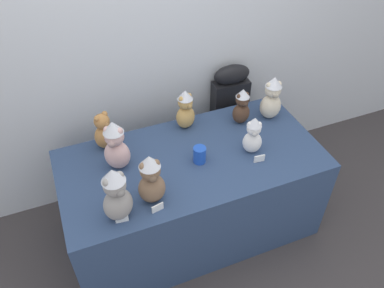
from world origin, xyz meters
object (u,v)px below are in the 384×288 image
Objects in this scene: teddy_bear_cocoa at (242,107)px; teddy_bear_blush at (116,146)px; teddy_bear_mocha at (151,180)px; instrument_case at (228,118)px; teddy_bear_caramel at (104,132)px; display_table at (192,195)px; teddy_bear_ash at (116,195)px; teddy_bear_honey at (185,110)px; teddy_bear_cream at (272,98)px; party_cup_blue at (200,155)px; teddy_bear_snow at (253,136)px.

teddy_bear_cocoa is 0.78× the size of teddy_bear_blush.
teddy_bear_mocha reaches higher than teddy_bear_cocoa.
instrument_case is 3.66× the size of teddy_bear_caramel.
instrument_case is (0.53, 0.54, 0.13)m from display_table.
teddy_bear_blush is at bearing 57.86° from teddy_bear_ash.
teddy_bear_blush is at bearing 109.74° from teddy_bear_mocha.
teddy_bear_cocoa is (0.37, -0.09, -0.01)m from teddy_bear_honey.
teddy_bear_mocha is (-0.41, -0.54, 0.02)m from teddy_bear_honey.
teddy_bear_blush is (-0.97, -0.44, 0.38)m from instrument_case.
party_cup_blue is (-0.63, -0.23, -0.11)m from teddy_bear_cream.
teddy_bear_mocha is at bearing -6.33° from teddy_bear_ash.
teddy_bear_cocoa reaches higher than teddy_bear_snow.
teddy_bear_honey reaches higher than instrument_case.
teddy_bear_snow is 0.93m from teddy_bear_ash.
teddy_bear_cocoa reaches higher than teddy_bear_caramel.
instrument_case is 3.54× the size of teddy_bear_cocoa.
party_cup_blue is at bearing 14.89° from teddy_bear_blush.
instrument_case is at bearing 118.17° from teddy_bear_cream.
teddy_bear_cream reaches higher than teddy_bear_cocoa.
instrument_case is 1.22m from teddy_bear_mocha.
teddy_bear_cocoa is 1.04× the size of teddy_bear_caramel.
teddy_bear_honey is 0.68m from teddy_bear_mocha.
teddy_bear_cream is at bearing -34.88° from teddy_bear_caramel.
teddy_bear_caramel is (-0.48, 0.32, 0.47)m from display_table.
teddy_bear_cocoa is (0.45, 0.22, 0.48)m from display_table.
teddy_bear_blush is at bearing -168.69° from teddy_bear_cream.
teddy_bear_honey is at bearing 54.03° from teddy_bear_mocha.
teddy_bear_mocha is (-0.33, -0.23, 0.51)m from display_table.
teddy_bear_honey is (0.08, 0.31, 0.49)m from display_table.
display_table is at bearing -121.98° from teddy_bear_honey.
teddy_bear_honey is 0.49m from teddy_bear_snow.
teddy_bear_caramel is 1.15m from teddy_bear_cream.
teddy_bear_honey reaches higher than display_table.
instrument_case is 0.48m from teddy_bear_cocoa.
instrument_case is 1.39m from teddy_bear_ash.
teddy_bear_ash reaches higher than teddy_bear_caramel.
party_cup_blue is at bearing -164.22° from teddy_bear_snow.
display_table is 0.69m from teddy_bear_blush.
teddy_bear_caramel is 0.79× the size of teddy_bear_cream.
teddy_bear_blush is at bearing -110.21° from teddy_bear_caramel.
instrument_case reaches higher than display_table.
teddy_bear_cocoa reaches higher than display_table.
teddy_bear_cream is (1.11, 0.09, -0.01)m from teddy_bear_blush.
instrument_case is 3.58× the size of teddy_bear_snow.
teddy_bear_ash is 0.39m from teddy_bear_blush.
party_cup_blue is at bearing 3.40° from teddy_bear_ash.
teddy_bear_cream is at bearing 36.31° from teddy_bear_blush.
teddy_bear_cocoa is at bearing 7.46° from teddy_bear_ash.
teddy_bear_ash reaches higher than teddy_bear_honey.
display_table is 0.77m from instrument_case.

